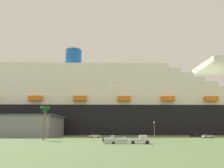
{
  "coord_description": "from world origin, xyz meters",
  "views": [
    {
      "loc": [
        -5.25,
        -76.97,
        4.04
      ],
      "look_at": [
        1.99,
        24.9,
        26.0
      ],
      "focal_mm": 33.03,
      "sensor_mm": 36.0,
      "label": 1
    }
  ],
  "objects_px": {
    "street_lamp": "(154,127)",
    "parked_car_black_coupe": "(196,135)",
    "small_boat_on_trailer": "(117,140)",
    "parked_car_white_van": "(95,136)",
    "pickup_truck": "(140,140)",
    "cruise_ship": "(119,107)",
    "palm_tree": "(45,112)",
    "parked_car_silver_sedan": "(207,136)"
  },
  "relations": [
    {
      "from": "street_lamp",
      "to": "parked_car_black_coupe",
      "type": "xyz_separation_m",
      "value": [
        23.72,
        14.61,
        -3.61
      ]
    },
    {
      "from": "small_boat_on_trailer",
      "to": "parked_car_white_van",
      "type": "xyz_separation_m",
      "value": [
        -6.44,
        35.67,
        -0.13
      ]
    },
    {
      "from": "small_boat_on_trailer",
      "to": "parked_car_white_van",
      "type": "distance_m",
      "value": 36.25
    },
    {
      "from": "pickup_truck",
      "to": "small_boat_on_trailer",
      "type": "bearing_deg",
      "value": 174.47
    },
    {
      "from": "cruise_ship",
      "to": "small_boat_on_trailer",
      "type": "xyz_separation_m",
      "value": [
        -9.36,
        -82.65,
        -17.42
      ]
    },
    {
      "from": "pickup_truck",
      "to": "parked_car_white_van",
      "type": "distance_m",
      "value": 38.44
    },
    {
      "from": "parked_car_black_coupe",
      "to": "parked_car_white_van",
      "type": "relative_size",
      "value": 0.99
    },
    {
      "from": "palm_tree",
      "to": "parked_car_white_van",
      "type": "relative_size",
      "value": 2.46
    },
    {
      "from": "palm_tree",
      "to": "parked_car_black_coupe",
      "type": "xyz_separation_m",
      "value": [
        65.07,
        20.84,
        -8.75
      ]
    },
    {
      "from": "small_boat_on_trailer",
      "to": "palm_tree",
      "type": "distance_m",
      "value": 31.71
    },
    {
      "from": "parked_car_black_coupe",
      "to": "parked_car_silver_sedan",
      "type": "distance_m",
      "value": 9.56
    },
    {
      "from": "pickup_truck",
      "to": "palm_tree",
      "type": "xyz_separation_m",
      "value": [
        -30.34,
        19.35,
        8.54
      ]
    },
    {
      "from": "small_boat_on_trailer",
      "to": "cruise_ship",
      "type": "bearing_deg",
      "value": 83.54
    },
    {
      "from": "small_boat_on_trailer",
      "to": "palm_tree",
      "type": "bearing_deg",
      "value": 142.1
    },
    {
      "from": "cruise_ship",
      "to": "street_lamp",
      "type": "distance_m",
      "value": 59.86
    },
    {
      "from": "pickup_truck",
      "to": "small_boat_on_trailer",
      "type": "height_order",
      "value": "pickup_truck"
    },
    {
      "from": "small_boat_on_trailer",
      "to": "palm_tree",
      "type": "xyz_separation_m",
      "value": [
        -24.08,
        18.75,
        8.62
      ]
    },
    {
      "from": "cruise_ship",
      "to": "parked_car_white_van",
      "type": "xyz_separation_m",
      "value": [
        -15.8,
        -46.97,
        -17.55
      ]
    },
    {
      "from": "pickup_truck",
      "to": "parked_car_silver_sedan",
      "type": "bearing_deg",
      "value": 41.02
    },
    {
      "from": "palm_tree",
      "to": "parked_car_white_van",
      "type": "xyz_separation_m",
      "value": [
        17.65,
        16.93,
        -8.75
      ]
    },
    {
      "from": "parked_car_black_coupe",
      "to": "pickup_truck",
      "type": "bearing_deg",
      "value": -130.82
    },
    {
      "from": "palm_tree",
      "to": "parked_car_black_coupe",
      "type": "relative_size",
      "value": 2.47
    },
    {
      "from": "palm_tree",
      "to": "street_lamp",
      "type": "height_order",
      "value": "palm_tree"
    },
    {
      "from": "small_boat_on_trailer",
      "to": "parked_car_black_coupe",
      "type": "relative_size",
      "value": 1.65
    },
    {
      "from": "pickup_truck",
      "to": "street_lamp",
      "type": "bearing_deg",
      "value": 66.73
    },
    {
      "from": "street_lamp",
      "to": "parked_car_black_coupe",
      "type": "height_order",
      "value": "street_lamp"
    },
    {
      "from": "palm_tree",
      "to": "parked_car_black_coupe",
      "type": "bearing_deg",
      "value": 17.76
    },
    {
      "from": "pickup_truck",
      "to": "parked_car_black_coupe",
      "type": "xyz_separation_m",
      "value": [
        34.72,
        40.19,
        -0.21
      ]
    },
    {
      "from": "cruise_ship",
      "to": "small_boat_on_trailer",
      "type": "bearing_deg",
      "value": -96.46
    },
    {
      "from": "small_boat_on_trailer",
      "to": "street_lamp",
      "type": "xyz_separation_m",
      "value": [
        17.26,
        24.97,
        3.48
      ]
    },
    {
      "from": "street_lamp",
      "to": "cruise_ship",
      "type": "bearing_deg",
      "value": 97.8
    },
    {
      "from": "small_boat_on_trailer",
      "to": "parked_car_white_van",
      "type": "height_order",
      "value": "small_boat_on_trailer"
    },
    {
      "from": "pickup_truck",
      "to": "street_lamp",
      "type": "relative_size",
      "value": 0.87
    },
    {
      "from": "pickup_truck",
      "to": "small_boat_on_trailer",
      "type": "distance_m",
      "value": 6.29
    },
    {
      "from": "parked_car_silver_sedan",
      "to": "pickup_truck",
      "type": "bearing_deg",
      "value": -138.98
    },
    {
      "from": "small_boat_on_trailer",
      "to": "parked_car_silver_sedan",
      "type": "relative_size",
      "value": 1.82
    },
    {
      "from": "small_boat_on_trailer",
      "to": "parked_car_white_van",
      "type": "relative_size",
      "value": 1.64
    },
    {
      "from": "pickup_truck",
      "to": "parked_car_black_coupe",
      "type": "distance_m",
      "value": 53.12
    },
    {
      "from": "cruise_ship",
      "to": "parked_car_black_coupe",
      "type": "bearing_deg",
      "value": -53.71
    },
    {
      "from": "small_boat_on_trailer",
      "to": "parked_car_white_van",
      "type": "bearing_deg",
      "value": 100.23
    },
    {
      "from": "pickup_truck",
      "to": "parked_car_silver_sedan",
      "type": "xyz_separation_m",
      "value": [
        35.22,
        30.64,
        -0.21
      ]
    },
    {
      "from": "cruise_ship",
      "to": "parked_car_silver_sedan",
      "type": "bearing_deg",
      "value": -58.6
    }
  ]
}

